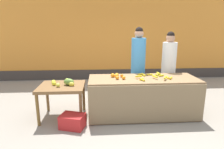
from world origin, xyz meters
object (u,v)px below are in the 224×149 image
vendor_woman_blue_shirt (138,66)px  produce_crate (73,121)px  vendor_woman_white_shirt (168,68)px  produce_sack (97,93)px

vendor_woman_blue_shirt → produce_crate: bearing=-142.1°
vendor_woman_blue_shirt → vendor_woman_white_shirt: bearing=0.0°
vendor_woman_white_shirt → produce_crate: vendor_woman_white_shirt is taller
vendor_woman_blue_shirt → produce_sack: vendor_woman_blue_shirt is taller
produce_crate → vendor_woman_blue_shirt: bearing=37.9°
produce_crate → vendor_woman_white_shirt: bearing=27.1°
vendor_woman_blue_shirt → produce_crate: size_ratio=4.26×
vendor_woman_blue_shirt → produce_sack: size_ratio=4.08×
vendor_woman_blue_shirt → produce_crate: 2.02m
produce_sack → vendor_woman_blue_shirt: bearing=-8.9°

